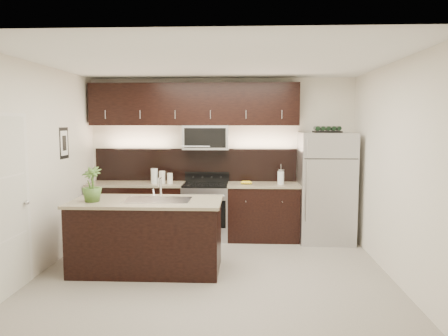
# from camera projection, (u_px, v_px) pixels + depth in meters

# --- Properties ---
(ground) EXTENTS (4.50, 4.50, 0.00)m
(ground) POSITION_uv_depth(u_px,v_px,m) (213.00, 273.00, 5.69)
(ground) COLOR gray
(ground) RESTS_ON ground
(room_walls) EXTENTS (4.52, 4.02, 2.71)m
(room_walls) POSITION_uv_depth(u_px,v_px,m) (204.00, 143.00, 5.48)
(room_walls) COLOR silver
(room_walls) RESTS_ON ground
(counter_run) EXTENTS (3.51, 0.65, 0.94)m
(counter_run) POSITION_uv_depth(u_px,v_px,m) (194.00, 211.00, 7.34)
(counter_run) COLOR black
(counter_run) RESTS_ON ground
(upper_fixtures) EXTENTS (3.49, 0.40, 1.66)m
(upper_fixtures) POSITION_uv_depth(u_px,v_px,m) (195.00, 111.00, 7.31)
(upper_fixtures) COLOR black
(upper_fixtures) RESTS_ON counter_run
(island) EXTENTS (1.96, 0.96, 0.94)m
(island) POSITION_uv_depth(u_px,v_px,m) (147.00, 235.00, 5.75)
(island) COLOR black
(island) RESTS_ON ground
(sink_faucet) EXTENTS (0.84, 0.50, 0.28)m
(sink_faucet) POSITION_uv_depth(u_px,v_px,m) (158.00, 199.00, 5.70)
(sink_faucet) COLOR silver
(sink_faucet) RESTS_ON island
(refrigerator) EXTENTS (0.86, 0.78, 1.79)m
(refrigerator) POSITION_uv_depth(u_px,v_px,m) (326.00, 187.00, 7.13)
(refrigerator) COLOR #B2B2B7
(refrigerator) RESTS_ON ground
(wine_rack) EXTENTS (0.44, 0.27, 0.10)m
(wine_rack) POSITION_uv_depth(u_px,v_px,m) (327.00, 130.00, 7.03)
(wine_rack) COLOR black
(wine_rack) RESTS_ON refrigerator
(plant) EXTENTS (0.30, 0.30, 0.45)m
(plant) POSITION_uv_depth(u_px,v_px,m) (92.00, 184.00, 5.57)
(plant) COLOR #426528
(plant) RESTS_ON island
(canisters) EXTENTS (0.37, 0.14, 0.25)m
(canisters) POSITION_uv_depth(u_px,v_px,m) (160.00, 177.00, 7.24)
(canisters) COLOR silver
(canisters) RESTS_ON counter_run
(french_press) EXTENTS (0.11, 0.11, 0.32)m
(french_press) POSITION_uv_depth(u_px,v_px,m) (281.00, 177.00, 7.16)
(french_press) COLOR silver
(french_press) RESTS_ON counter_run
(bananas) EXTENTS (0.19, 0.15, 0.06)m
(bananas) POSITION_uv_depth(u_px,v_px,m) (243.00, 182.00, 7.17)
(bananas) COLOR yellow
(bananas) RESTS_ON counter_run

